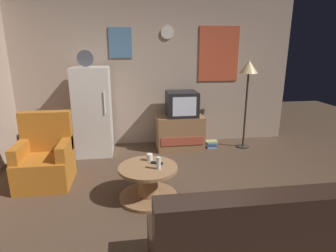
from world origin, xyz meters
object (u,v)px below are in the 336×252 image
object	(u,v)px
wine_glass	(159,163)
armchair	(45,159)
mug_ceramic_white	(150,157)
couch	(262,250)
tv_stand	(180,132)
remote_control	(157,163)
coffee_table	(148,182)
standing_lamp	(248,74)
fridge	(93,111)
book_stack	(211,144)
crt_tv	(182,104)

from	to	relation	value
wine_glass	armchair	world-z (taller)	armchair
mug_ceramic_white	couch	size ratio (longest dim) A/B	0.05
tv_stand	wine_glass	bearing A→B (deg)	-108.08
mug_ceramic_white	remote_control	xyz separation A→B (m)	(0.08, -0.12, -0.03)
coffee_table	couch	world-z (taller)	couch
standing_lamp	couch	bearing A→B (deg)	-110.45
fridge	tv_stand	bearing A→B (deg)	1.38
mug_ceramic_white	book_stack	distance (m)	1.97
standing_lamp	wine_glass	distance (m)	2.60
coffee_table	book_stack	bearing A→B (deg)	51.82
tv_stand	crt_tv	bearing A→B (deg)	-1.94
fridge	book_stack	xyz separation A→B (m)	(2.10, -0.04, -0.68)
remote_control	armchair	distance (m)	1.58
fridge	mug_ceramic_white	world-z (taller)	fridge
wine_glass	remote_control	distance (m)	0.17
standing_lamp	book_stack	size ratio (longest dim) A/B	7.40
crt_tv	remote_control	world-z (taller)	crt_tv
remote_control	armchair	world-z (taller)	armchair
wine_glass	remote_control	xyz separation A→B (m)	(-0.01, 0.15, -0.06)
standing_lamp	wine_glass	xyz separation A→B (m)	(-1.78, -1.69, -0.86)
remote_control	standing_lamp	bearing A→B (deg)	69.39
fridge	crt_tv	distance (m)	1.55
fridge	tv_stand	size ratio (longest dim) A/B	2.11
tv_stand	mug_ceramic_white	bearing A→B (deg)	-113.68
book_stack	coffee_table	bearing A→B (deg)	-128.18
fridge	armchair	size ratio (longest dim) A/B	1.84
mug_ceramic_white	wine_glass	bearing A→B (deg)	-72.74
tv_stand	standing_lamp	xyz separation A→B (m)	(1.19, -0.12, 1.05)
crt_tv	couch	size ratio (longest dim) A/B	0.32
fridge	book_stack	world-z (taller)	fridge
tv_stand	remote_control	size ratio (longest dim) A/B	5.60
crt_tv	standing_lamp	size ratio (longest dim) A/B	0.34
fridge	book_stack	bearing A→B (deg)	-1.03
standing_lamp	tv_stand	bearing A→B (deg)	174.47
coffee_table	mug_ceramic_white	xyz separation A→B (m)	(0.04, 0.18, 0.26)
crt_tv	couch	bearing A→B (deg)	-89.44
remote_control	book_stack	size ratio (longest dim) A/B	0.70
mug_ceramic_white	couch	distance (m)	1.78
tv_stand	coffee_table	xyz separation A→B (m)	(-0.71, -1.72, -0.10)
fridge	mug_ceramic_white	distance (m)	1.75
mug_ceramic_white	standing_lamp	bearing A→B (deg)	37.32
remote_control	mug_ceramic_white	bearing A→B (deg)	152.73
standing_lamp	coffee_table	distance (m)	2.74
crt_tv	fridge	bearing A→B (deg)	-178.68
tv_stand	mug_ceramic_white	xyz separation A→B (m)	(-0.67, -1.54, 0.16)
coffee_table	mug_ceramic_white	distance (m)	0.32
couch	book_stack	bearing A→B (deg)	80.32
wine_glass	couch	bearing A→B (deg)	-64.19
coffee_table	mug_ceramic_white	size ratio (longest dim) A/B	8.00
fridge	standing_lamp	bearing A→B (deg)	-1.66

